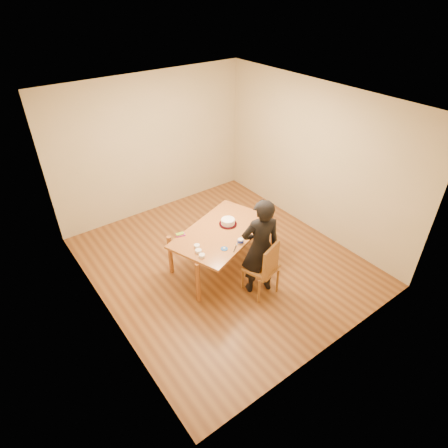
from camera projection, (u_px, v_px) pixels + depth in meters
room_shell at (209, 184)px, 5.87m from camera, size 4.00×4.50×2.70m
dining_table at (222, 232)px, 5.87m from camera, size 1.86×1.46×0.04m
dining_chair at (261, 267)px, 5.58m from camera, size 0.55×0.55×0.04m
cake_plate at (228, 224)px, 5.99m from camera, size 0.29×0.29×0.02m
cake at (228, 222)px, 5.96m from camera, size 0.22×0.22×0.07m
frosting_dome at (228, 219)px, 5.93m from camera, size 0.22×0.22×0.03m
frosting_tub at (240, 241)px, 5.57m from camera, size 0.08×0.08×0.07m
frosting_lid at (224, 249)px, 5.46m from camera, size 0.11×0.11×0.01m
frosting_dollop at (224, 248)px, 5.45m from camera, size 0.04×0.04×0.02m
ramekin_green at (202, 256)px, 5.30m from camera, size 0.09×0.09×0.04m
ramekin_yellow at (197, 246)px, 5.49m from camera, size 0.09×0.09×0.04m
ramekin_multi at (198, 251)px, 5.39m from camera, size 0.09×0.09×0.04m
candy_box_pink at (180, 235)px, 5.73m from camera, size 0.16×0.11×0.02m
candy_box_green at (180, 234)px, 5.72m from camera, size 0.13×0.08×0.02m
spatula at (235, 249)px, 5.46m from camera, size 0.13×0.11×0.01m
person at (260, 247)px, 5.42m from camera, size 0.68×0.57×1.60m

